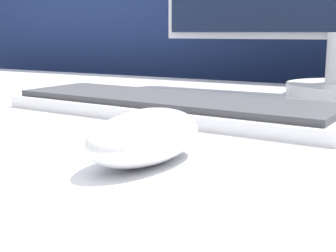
# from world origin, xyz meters

# --- Properties ---
(computer_mouse_near) EXTENTS (0.08, 0.13, 0.04)m
(computer_mouse_near) POSITION_xyz_m (-0.06, -0.22, 0.74)
(computer_mouse_near) COLOR silver
(computer_mouse_near) RESTS_ON desk
(keyboard) EXTENTS (0.46, 0.17, 0.02)m
(keyboard) POSITION_xyz_m (-0.15, -0.01, 0.73)
(keyboard) COLOR silver
(keyboard) RESTS_ON desk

